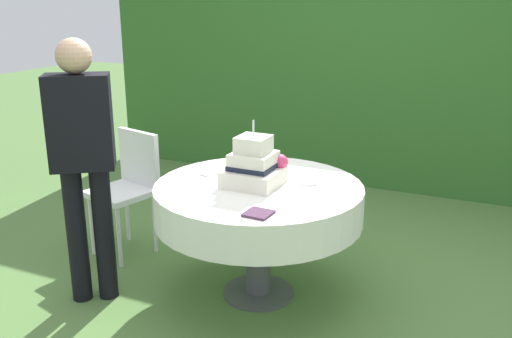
{
  "coord_description": "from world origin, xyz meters",
  "views": [
    {
      "loc": [
        1.31,
        -2.91,
        1.82
      ],
      "look_at": [
        -0.02,
        -0.0,
        0.83
      ],
      "focal_mm": 39.38,
      "sensor_mm": 36.0,
      "label": 1
    }
  ],
  "objects_px": {
    "standing_person": "(83,155)",
    "serving_plate_far": "(260,161)",
    "wedding_cake": "(255,166)",
    "serving_plate_left": "(208,173)",
    "garden_chair": "(129,181)",
    "napkin_stack": "(258,214)",
    "serving_plate_near": "(309,183)",
    "cake_table": "(259,203)"
  },
  "relations": [
    {
      "from": "standing_person",
      "to": "serving_plate_far",
      "type": "bearing_deg",
      "value": 51.83
    },
    {
      "from": "wedding_cake",
      "to": "serving_plate_left",
      "type": "bearing_deg",
      "value": 169.87
    },
    {
      "from": "garden_chair",
      "to": "serving_plate_far",
      "type": "bearing_deg",
      "value": 14.51
    },
    {
      "from": "napkin_stack",
      "to": "wedding_cake",
      "type": "bearing_deg",
      "value": 116.99
    },
    {
      "from": "serving_plate_left",
      "to": "serving_plate_far",
      "type": "bearing_deg",
      "value": 64.4
    },
    {
      "from": "serving_plate_near",
      "to": "garden_chair",
      "type": "height_order",
      "value": "garden_chair"
    },
    {
      "from": "cake_table",
      "to": "serving_plate_near",
      "type": "xyz_separation_m",
      "value": [
        0.27,
        0.15,
        0.12
      ]
    },
    {
      "from": "cake_table",
      "to": "serving_plate_left",
      "type": "distance_m",
      "value": 0.41
    },
    {
      "from": "garden_chair",
      "to": "cake_table",
      "type": "bearing_deg",
      "value": -10.88
    },
    {
      "from": "serving_plate_near",
      "to": "standing_person",
      "type": "xyz_separation_m",
      "value": [
        -1.18,
        -0.61,
        0.19
      ]
    },
    {
      "from": "serving_plate_far",
      "to": "cake_table",
      "type": "bearing_deg",
      "value": -66.89
    },
    {
      "from": "cake_table",
      "to": "garden_chair",
      "type": "distance_m",
      "value": 1.15
    },
    {
      "from": "wedding_cake",
      "to": "serving_plate_near",
      "type": "distance_m",
      "value": 0.35
    },
    {
      "from": "napkin_stack",
      "to": "serving_plate_near",
      "type": "bearing_deg",
      "value": 82.96
    },
    {
      "from": "napkin_stack",
      "to": "garden_chair",
      "type": "bearing_deg",
      "value": 153.73
    },
    {
      "from": "cake_table",
      "to": "serving_plate_near",
      "type": "relative_size",
      "value": 11.67
    },
    {
      "from": "serving_plate_near",
      "to": "serving_plate_far",
      "type": "height_order",
      "value": "same"
    },
    {
      "from": "garden_chair",
      "to": "standing_person",
      "type": "distance_m",
      "value": 0.81
    },
    {
      "from": "cake_table",
      "to": "serving_plate_far",
      "type": "distance_m",
      "value": 0.51
    },
    {
      "from": "serving_plate_far",
      "to": "serving_plate_left",
      "type": "xyz_separation_m",
      "value": [
        -0.19,
        -0.39,
        0.0
      ]
    },
    {
      "from": "serving_plate_far",
      "to": "serving_plate_left",
      "type": "distance_m",
      "value": 0.44
    },
    {
      "from": "serving_plate_near",
      "to": "standing_person",
      "type": "height_order",
      "value": "standing_person"
    },
    {
      "from": "wedding_cake",
      "to": "garden_chair",
      "type": "bearing_deg",
      "value": 168.84
    },
    {
      "from": "wedding_cake",
      "to": "napkin_stack",
      "type": "height_order",
      "value": "wedding_cake"
    },
    {
      "from": "wedding_cake",
      "to": "serving_plate_far",
      "type": "bearing_deg",
      "value": 110.29
    },
    {
      "from": "serving_plate_far",
      "to": "serving_plate_left",
      "type": "height_order",
      "value": "same"
    },
    {
      "from": "serving_plate_left",
      "to": "garden_chair",
      "type": "bearing_deg",
      "value": 168.35
    },
    {
      "from": "garden_chair",
      "to": "napkin_stack",
      "type": "bearing_deg",
      "value": -26.27
    },
    {
      "from": "serving_plate_near",
      "to": "serving_plate_left",
      "type": "bearing_deg",
      "value": -172.28
    },
    {
      "from": "cake_table",
      "to": "wedding_cake",
      "type": "relative_size",
      "value": 3.18
    },
    {
      "from": "cake_table",
      "to": "serving_plate_far",
      "type": "xyz_separation_m",
      "value": [
        -0.19,
        0.46,
        0.12
      ]
    },
    {
      "from": "cake_table",
      "to": "napkin_stack",
      "type": "xyz_separation_m",
      "value": [
        0.2,
        -0.43,
        0.12
      ]
    },
    {
      "from": "garden_chair",
      "to": "standing_person",
      "type": "height_order",
      "value": "standing_person"
    },
    {
      "from": "cake_table",
      "to": "wedding_cake",
      "type": "height_order",
      "value": "wedding_cake"
    },
    {
      "from": "serving_plate_far",
      "to": "garden_chair",
      "type": "relative_size",
      "value": 0.13
    },
    {
      "from": "serving_plate_left",
      "to": "napkin_stack",
      "type": "bearing_deg",
      "value": -40.74
    },
    {
      "from": "serving_plate_left",
      "to": "standing_person",
      "type": "relative_size",
      "value": 0.06
    },
    {
      "from": "serving_plate_left",
      "to": "garden_chair",
      "type": "relative_size",
      "value": 0.11
    },
    {
      "from": "serving_plate_near",
      "to": "serving_plate_left",
      "type": "xyz_separation_m",
      "value": [
        -0.65,
        -0.09,
        0.0
      ]
    },
    {
      "from": "standing_person",
      "to": "wedding_cake",
      "type": "bearing_deg",
      "value": 27.39
    },
    {
      "from": "serving_plate_near",
      "to": "garden_chair",
      "type": "xyz_separation_m",
      "value": [
        -1.39,
        0.06,
        -0.2
      ]
    },
    {
      "from": "serving_plate_left",
      "to": "napkin_stack",
      "type": "relative_size",
      "value": 0.75
    }
  ]
}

